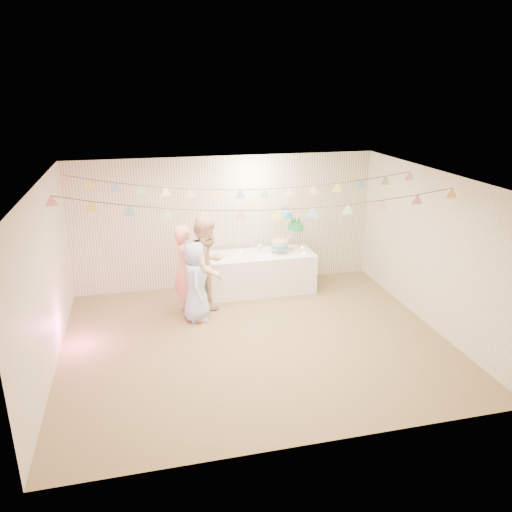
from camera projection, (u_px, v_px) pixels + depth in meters
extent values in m
plane|color=brown|center=(255.00, 341.00, 7.98)|extent=(6.00, 6.00, 0.00)
plane|color=silver|center=(255.00, 179.00, 7.12)|extent=(6.00, 6.00, 0.00)
plane|color=silver|center=(226.00, 222.00, 9.84)|extent=(6.00, 6.00, 0.00)
plane|color=silver|center=(310.00, 344.00, 5.25)|extent=(6.00, 6.00, 0.00)
plane|color=silver|center=(45.00, 282.00, 6.89)|extent=(5.00, 5.00, 0.00)
plane|color=silver|center=(432.00, 250.00, 8.21)|extent=(5.00, 5.00, 0.00)
cube|color=white|center=(261.00, 272.00, 9.78)|extent=(2.06, 0.82, 0.77)
cylinder|color=white|center=(237.00, 257.00, 9.51)|extent=(0.30, 0.30, 0.02)
imported|color=#F0937D|center=(185.00, 270.00, 8.71)|extent=(0.43, 0.62, 1.63)
imported|color=tan|center=(208.00, 267.00, 8.59)|extent=(1.08, 1.11, 1.80)
imported|color=#A4B9E8|center=(196.00, 281.00, 8.49)|extent=(0.54, 0.75, 1.41)
cylinder|color=#FFD88C|center=(221.00, 259.00, 9.34)|extent=(0.04, 0.04, 0.03)
cylinder|color=#FFD88C|center=(241.00, 251.00, 9.74)|extent=(0.04, 0.04, 0.03)
cylinder|color=#FFD88C|center=(268.00, 256.00, 9.47)|extent=(0.04, 0.04, 0.03)
cylinder|color=#FFD88C|center=(275.00, 248.00, 9.93)|extent=(0.04, 0.04, 0.03)
cylinder|color=#FFD88C|center=(304.00, 253.00, 9.66)|extent=(0.04, 0.04, 0.03)
cylinder|color=#FFD88C|center=(302.00, 247.00, 9.98)|extent=(0.04, 0.04, 0.03)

